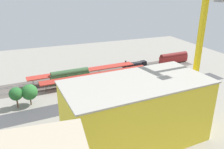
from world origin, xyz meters
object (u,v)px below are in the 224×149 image
Objects in this scene: box_truck_0 at (90,115)px; traffic_light at (85,86)px; box_truck_2 at (157,104)px; street_tree_1 at (179,73)px; passenger_coach at (174,58)px; parked_car_1 at (148,94)px; parked_car_0 at (161,91)px; platform_canopy_far at (84,71)px; tower_crane at (192,46)px; locomotive at (136,65)px; street_tree_0 at (29,92)px; parked_car_3 at (120,99)px; construction_building at (136,112)px; box_truck_1 at (95,114)px; street_tree_2 at (160,74)px; freight_coach_far at (70,76)px; parked_car_2 at (135,97)px; platform_canopy_near at (97,75)px; street_tree_3 at (16,94)px; parked_car_4 at (103,102)px.

box_truck_0 is 1.21× the size of traffic_light.
street_tree_1 reaches higher than box_truck_2.
passenger_coach is 4.27× the size of parked_car_1.
box_truck_0 is (33.19, 8.73, 0.89)m from parked_car_0.
box_truck_2 is (-17.64, 37.66, -2.46)m from platform_canopy_far.
tower_crane is (0.94, 16.37, 23.39)m from parked_car_0.
street_tree_0 is (55.31, 22.52, 3.49)m from locomotive.
parked_car_3 is 0.67× the size of traffic_light.
construction_building is 18.61m from box_truck_1.
parked_car_3 is 16.86m from box_truck_0.
freight_coach_far is at bearing -23.13° from street_tree_2.
passenger_coach is at bearing -137.66° from parked_car_1.
parked_car_2 is 6.44m from parked_car_3.
locomotive is at bearing -145.79° from traffic_light.
street_tree_1 is at bearing -141.05° from box_truck_2.
platform_canopy_near is at bearing 156.46° from freight_coach_far.
parked_car_1 is at bearing 2.41° from parked_car_0.
construction_building is at bearing 100.26° from freight_coach_far.
parked_car_1 is at bearing 126.63° from platform_canopy_near.
street_tree_2 is 1.02× the size of traffic_light.
street_tree_3 reaches higher than street_tree_2.
street_tree_3 is at bearing -21.76° from box_truck_2.
parked_car_1 is at bearing 38.80° from street_tree_2.
box_truck_1 is (19.36, 8.35, 1.03)m from parked_car_2.
passenger_coach is 2.22× the size of street_tree_0.
street_tree_3 reaches higher than freight_coach_far.
passenger_coach is 32.53m from street_tree_2.
locomotive reaches higher than parked_car_4.
tower_crane is at bearing 76.88° from street_tree_2.
street_tree_0 is at bearing -44.23° from box_truck_0.
street_tree_1 is at bearing -122.05° from tower_crane.
street_tree_0 is (79.61, 22.52, 2.04)m from passenger_coach.
construction_building is 43.04m from street_tree_0.
locomotive reaches higher than box_truck_1.
parked_car_2 is 0.56× the size of box_truck_0.
freight_coach_far is 28.45m from street_tree_3.
parked_car_0 is at bearing 60.83° from street_tree_2.
construction_building is 5.58× the size of traffic_light.
platform_canopy_near is at bearing -102.15° from parked_car_4.
box_truck_0 reaches higher than parked_car_2.
box_truck_2 is at bearing 175.72° from box_truck_1.
passenger_coach reaches higher than parked_car_4.
parked_car_4 is 0.68× the size of traffic_light.
parked_car_0 is 6.40m from parked_car_1.
parked_car_2 is (16.21, 31.92, -1.08)m from locomotive.
street_tree_0 reaches higher than freight_coach_far.
street_tree_0 is at bearing -15.70° from parked_car_3.
box_truck_1 is (7.50, -15.36, -7.36)m from construction_building.
locomotive is 3.63× the size of parked_car_0.
platform_canopy_far reaches higher than parked_car_2.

